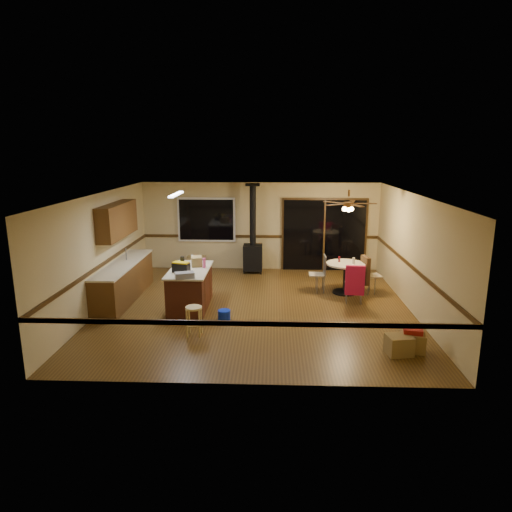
# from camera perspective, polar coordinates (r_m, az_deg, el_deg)

# --- Properties ---
(floor) EXTENTS (7.00, 7.00, 0.00)m
(floor) POSITION_cam_1_polar(r_m,az_deg,el_deg) (10.55, -0.06, -6.47)
(floor) COLOR #533917
(floor) RESTS_ON ground
(ceiling) EXTENTS (7.00, 7.00, 0.00)m
(ceiling) POSITION_cam_1_polar(r_m,az_deg,el_deg) (9.98, -0.07, 7.73)
(ceiling) COLOR silver
(ceiling) RESTS_ON ground
(wall_back) EXTENTS (7.00, 0.00, 7.00)m
(wall_back) POSITION_cam_1_polar(r_m,az_deg,el_deg) (13.62, 0.53, 3.72)
(wall_back) COLOR tan
(wall_back) RESTS_ON ground
(wall_front) EXTENTS (7.00, 0.00, 7.00)m
(wall_front) POSITION_cam_1_polar(r_m,az_deg,el_deg) (6.82, -1.25, -6.14)
(wall_front) COLOR tan
(wall_front) RESTS_ON ground
(wall_left) EXTENTS (0.00, 7.00, 7.00)m
(wall_left) POSITION_cam_1_polar(r_m,az_deg,el_deg) (10.90, -18.78, 0.57)
(wall_left) COLOR tan
(wall_left) RESTS_ON ground
(wall_right) EXTENTS (0.00, 7.00, 7.00)m
(wall_right) POSITION_cam_1_polar(r_m,az_deg,el_deg) (10.64, 19.13, 0.24)
(wall_right) COLOR tan
(wall_right) RESTS_ON ground
(chair_rail) EXTENTS (7.00, 7.00, 0.08)m
(chair_rail) POSITION_cam_1_polar(r_m,az_deg,el_deg) (10.26, -0.07, -1.20)
(chair_rail) COLOR #3A260E
(chair_rail) RESTS_ON ground
(window) EXTENTS (1.72, 0.10, 1.32)m
(window) POSITION_cam_1_polar(r_m,az_deg,el_deg) (13.68, -6.21, 4.53)
(window) COLOR black
(window) RESTS_ON ground
(sliding_door) EXTENTS (2.52, 0.10, 2.10)m
(sliding_door) POSITION_cam_1_polar(r_m,az_deg,el_deg) (13.69, 8.50, 2.56)
(sliding_door) COLOR black
(sliding_door) RESTS_ON ground
(lower_cabinets) EXTENTS (0.60, 3.00, 0.86)m
(lower_cabinets) POSITION_cam_1_polar(r_m,az_deg,el_deg) (11.46, -16.18, -3.13)
(lower_cabinets) COLOR #563415
(lower_cabinets) RESTS_ON ground
(countertop) EXTENTS (0.64, 3.04, 0.04)m
(countertop) POSITION_cam_1_polar(r_m,az_deg,el_deg) (11.35, -16.33, -0.95)
(countertop) COLOR beige
(countertop) RESTS_ON lower_cabinets
(upper_cabinets) EXTENTS (0.35, 2.00, 0.80)m
(upper_cabinets) POSITION_cam_1_polar(r_m,az_deg,el_deg) (11.38, -16.95, 4.29)
(upper_cabinets) COLOR #563415
(upper_cabinets) RESTS_ON ground
(kitchen_island) EXTENTS (0.88, 1.68, 0.90)m
(kitchen_island) POSITION_cam_1_polar(r_m,az_deg,el_deg) (10.57, -8.24, -3.98)
(kitchen_island) COLOR #3E1A0F
(kitchen_island) RESTS_ON ground
(wood_stove) EXTENTS (0.55, 0.50, 2.52)m
(wood_stove) POSITION_cam_1_polar(r_m,az_deg,el_deg) (13.29, -0.40, 0.97)
(wood_stove) COLOR black
(wood_stove) RESTS_ON ground
(ceiling_fan) EXTENTS (0.24, 0.24, 0.55)m
(ceiling_fan) POSITION_cam_1_polar(r_m,az_deg,el_deg) (11.33, 11.48, 6.17)
(ceiling_fan) COLOR brown
(ceiling_fan) RESTS_ON ceiling
(fluorescent_strip) EXTENTS (0.10, 1.20, 0.04)m
(fluorescent_strip) POSITION_cam_1_polar(r_m,az_deg,el_deg) (10.50, -9.95, 7.60)
(fluorescent_strip) COLOR white
(fluorescent_strip) RESTS_ON ceiling
(toolbox_grey) EXTENTS (0.45, 0.34, 0.12)m
(toolbox_grey) POSITION_cam_1_polar(r_m,az_deg,el_deg) (9.74, -8.92, -2.38)
(toolbox_grey) COLOR slate
(toolbox_grey) RESTS_ON kitchen_island
(toolbox_black) EXTENTS (0.41, 0.28, 0.20)m
(toolbox_black) POSITION_cam_1_polar(r_m,az_deg,el_deg) (10.20, -9.34, -1.45)
(toolbox_black) COLOR black
(toolbox_black) RESTS_ON kitchen_island
(toolbox_yellow_lid) EXTENTS (0.38, 0.27, 0.03)m
(toolbox_yellow_lid) POSITION_cam_1_polar(r_m,az_deg,el_deg) (10.18, -9.36, -0.82)
(toolbox_yellow_lid) COLOR gold
(toolbox_yellow_lid) RESTS_ON toolbox_black
(box_on_island) EXTENTS (0.30, 0.37, 0.22)m
(box_on_island) POSITION_cam_1_polar(r_m,az_deg,el_deg) (10.70, -7.43, -0.65)
(box_on_island) COLOR olive
(box_on_island) RESTS_ON kitchen_island
(bottle_dark) EXTENTS (0.10, 0.10, 0.31)m
(bottle_dark) POSITION_cam_1_polar(r_m,az_deg,el_deg) (10.36, -9.18, -0.91)
(bottle_dark) COLOR black
(bottle_dark) RESTS_ON kitchen_island
(bottle_pink) EXTENTS (0.09, 0.09, 0.22)m
(bottle_pink) POSITION_cam_1_polar(r_m,az_deg,el_deg) (10.49, -6.49, -0.89)
(bottle_pink) COLOR #D84C8C
(bottle_pink) RESTS_ON kitchen_island
(bottle_white) EXTENTS (0.06, 0.06, 0.16)m
(bottle_white) POSITION_cam_1_polar(r_m,az_deg,el_deg) (11.13, -7.99, -0.27)
(bottle_white) COLOR white
(bottle_white) RESTS_ON kitchen_island
(bar_stool) EXTENTS (0.37, 0.37, 0.59)m
(bar_stool) POSITION_cam_1_polar(r_m,az_deg,el_deg) (9.05, -7.74, -8.06)
(bar_stool) COLOR tan
(bar_stool) RESTS_ON floor
(blue_bucket) EXTENTS (0.31, 0.31, 0.22)m
(blue_bucket) POSITION_cam_1_polar(r_m,az_deg,el_deg) (9.80, -3.99, -7.40)
(blue_bucket) COLOR #0C28B5
(blue_bucket) RESTS_ON floor
(dining_table) EXTENTS (0.96, 0.96, 0.78)m
(dining_table) POSITION_cam_1_polar(r_m,az_deg,el_deg) (11.65, 11.10, -2.05)
(dining_table) COLOR black
(dining_table) RESTS_ON ground
(glass_red) EXTENTS (0.06, 0.06, 0.14)m
(glass_red) POSITION_cam_1_polar(r_m,az_deg,el_deg) (11.65, 10.37, -0.41)
(glass_red) COLOR #590C14
(glass_red) RESTS_ON dining_table
(glass_cream) EXTENTS (0.08, 0.08, 0.15)m
(glass_cream) POSITION_cam_1_polar(r_m,az_deg,el_deg) (11.55, 12.09, -0.57)
(glass_cream) COLOR beige
(glass_cream) RESTS_ON dining_table
(chair_left) EXTENTS (0.41, 0.40, 0.51)m
(chair_left) POSITION_cam_1_polar(r_m,az_deg,el_deg) (11.65, 8.15, -1.65)
(chair_left) COLOR tan
(chair_left) RESTS_ON ground
(chair_near) EXTENTS (0.46, 0.49, 0.70)m
(chair_near) POSITION_cam_1_polar(r_m,az_deg,el_deg) (10.81, 12.26, -2.96)
(chair_near) COLOR tan
(chair_near) RESTS_ON ground
(chair_right) EXTENTS (0.53, 0.49, 0.70)m
(chair_right) POSITION_cam_1_polar(r_m,az_deg,el_deg) (11.74, 13.61, -1.73)
(chair_right) COLOR tan
(chair_right) RESTS_ON ground
(box_under_window) EXTENTS (0.59, 0.49, 0.44)m
(box_under_window) POSITION_cam_1_polar(r_m,az_deg,el_deg) (13.64, -7.44, -1.01)
(box_under_window) COLOR olive
(box_under_window) RESTS_ON floor
(box_corner_a) EXTENTS (0.52, 0.47, 0.34)m
(box_corner_a) POSITION_cam_1_polar(r_m,az_deg,el_deg) (8.83, 18.93, -10.10)
(box_corner_a) COLOR olive
(box_corner_a) RESTS_ON floor
(box_corner_b) EXTENTS (0.49, 0.44, 0.35)m
(box_corner_b) POSITION_cam_1_polar(r_m,az_deg,el_deg) (8.61, 17.45, -10.56)
(box_corner_b) COLOR olive
(box_corner_b) RESTS_ON floor
(box_small_red) EXTENTS (0.38, 0.34, 0.09)m
(box_small_red) POSITION_cam_1_polar(r_m,az_deg,el_deg) (8.75, 19.04, -8.80)
(box_small_red) COLOR maroon
(box_small_red) RESTS_ON box_corner_a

